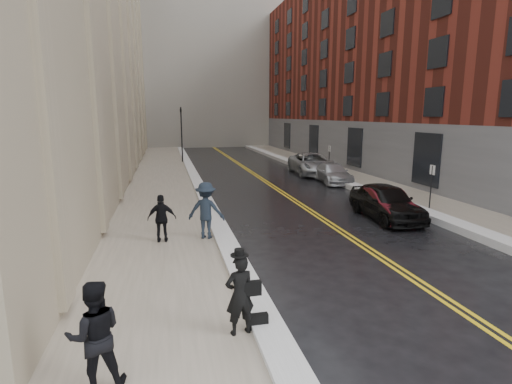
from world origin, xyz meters
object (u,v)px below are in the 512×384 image
pedestrian_a (95,335)px  car_silver_far (312,164)px  car_silver_near (333,173)px  car_black (386,202)px  car_maroon (386,204)px  pedestrian_main (240,295)px  pedestrian_c (162,218)px  pedestrian_b (206,210)px

pedestrian_a → car_silver_far: bearing=-127.7°
car_silver_near → car_black: bearing=-94.4°
car_maroon → pedestrian_main: 11.34m
car_silver_near → pedestrian_c: pedestrian_c is taller
car_silver_far → pedestrian_a: bearing=-113.7°
pedestrian_a → pedestrian_b: bearing=-117.7°
car_maroon → pedestrian_b: (-8.00, -1.46, 0.49)m
car_silver_far → pedestrian_c: bearing=-122.0°
car_maroon → car_silver_far: bearing=89.4°
pedestrian_main → car_silver_far: bearing=-125.1°
car_silver_near → car_silver_far: car_silver_far is taller
car_maroon → car_silver_far: car_silver_far is taller
pedestrian_main → pedestrian_c: bearing=-87.5°
car_silver_near → pedestrian_a: pedestrian_a is taller
pedestrian_b → pedestrian_c: size_ratio=1.22×
pedestrian_main → pedestrian_b: size_ratio=0.82×
pedestrian_b → car_silver_near: bearing=-112.5°
pedestrian_main → pedestrian_a: bearing=11.9°
pedestrian_a → pedestrian_c: (1.00, 7.54, -0.08)m
car_silver_far → pedestrian_b: 17.70m
car_maroon → car_silver_far: 13.49m
car_maroon → car_silver_near: car_maroon is taller
car_maroon → pedestrian_c: bearing=-164.5°
car_black → car_silver_near: (1.60, 9.43, -0.14)m
pedestrian_main → pedestrian_c: size_ratio=1.00×
car_silver_far → pedestrian_c: (-11.15, -14.96, 0.17)m
pedestrian_main → pedestrian_c: (-1.55, 6.47, 0.00)m
pedestrian_main → pedestrian_a: size_ratio=0.91×
pedestrian_a → car_black: bearing=-148.4°
pedestrian_a → pedestrian_c: pedestrian_a is taller
pedestrian_main → pedestrian_b: bearing=-101.0°
car_maroon → pedestrian_c: pedestrian_c is taller
car_silver_far → car_maroon: bearing=-92.1°
pedestrian_main → pedestrian_c: 6.65m
car_black → pedestrian_c: size_ratio=2.74×
car_silver_near → car_silver_far: 3.95m
car_black → pedestrian_b: pedestrian_b is taller
car_maroon → pedestrian_main: bearing=-128.7°
car_black → pedestrian_b: size_ratio=2.25×
car_maroon → pedestrian_a: pedestrian_a is taller
car_black → pedestrian_b: 8.14m
pedestrian_a → pedestrian_b: 8.06m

